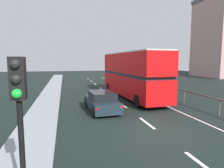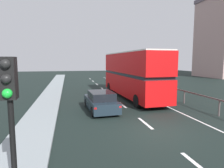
% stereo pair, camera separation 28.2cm
% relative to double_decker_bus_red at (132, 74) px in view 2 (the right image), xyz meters
% --- Properties ---
extents(ground_plane, '(73.23, 120.00, 0.10)m').
position_rel_double_decker_bus_red_xyz_m(ground_plane, '(-1.74, -8.67, -2.36)').
color(ground_plane, black).
extents(near_sidewalk_kerb, '(2.01, 80.00, 0.14)m').
position_rel_double_decker_bus_red_xyz_m(near_sidewalk_kerb, '(-7.67, -8.67, -2.24)').
color(near_sidewalk_kerb, gray).
rests_on(near_sidewalk_kerb, ground).
extents(lane_paint_markings, '(3.35, 46.00, 0.01)m').
position_rel_double_decker_bus_red_xyz_m(lane_paint_markings, '(0.27, 0.00, -2.30)').
color(lane_paint_markings, silver).
rests_on(lane_paint_markings, ground).
extents(bridge_side_railing, '(0.10, 42.00, 1.08)m').
position_rel_double_decker_bus_red_xyz_m(bridge_side_railing, '(3.39, 0.33, -1.42)').
color(bridge_side_railing, '#554948').
rests_on(bridge_side_railing, ground).
extents(double_decker_bus_red, '(2.95, 11.19, 4.30)m').
position_rel_double_decker_bus_red_xyz_m(double_decker_bus_red, '(0.00, 0.00, 0.00)').
color(double_decker_bus_red, red).
rests_on(double_decker_bus_red, ground).
extents(hatchback_car_near, '(2.00, 4.26, 1.38)m').
position_rel_double_decker_bus_red_xyz_m(hatchback_car_near, '(-3.73, -4.29, -1.64)').
color(hatchback_car_near, '#1A2630').
rests_on(hatchback_car_near, ground).
extents(traffic_signal_pole, '(0.30, 0.42, 3.45)m').
position_rel_double_decker_bus_red_xyz_m(traffic_signal_pole, '(-7.16, -13.10, 0.43)').
color(traffic_signal_pole, black).
rests_on(traffic_signal_pole, near_sidewalk_kerb).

